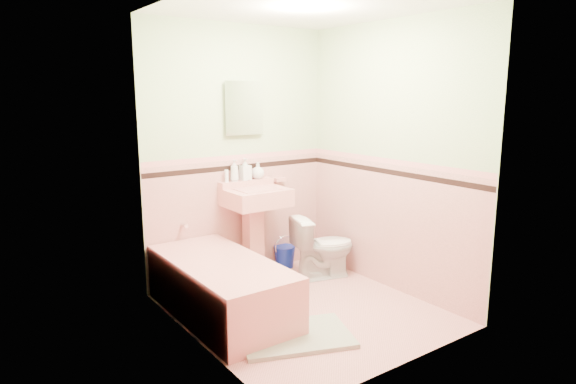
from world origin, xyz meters
TOP-DOWN VIEW (x-y plane):
  - floor at (0.00, 0.00)m, footprint 2.20×2.20m
  - ceiling at (0.00, 0.00)m, footprint 2.20×2.20m
  - wall_back at (0.00, 1.10)m, footprint 2.50×0.00m
  - wall_front at (0.00, -1.10)m, footprint 2.50×0.00m
  - wall_left at (-1.00, 0.00)m, footprint 0.00×2.50m
  - wall_right at (1.00, 0.00)m, footprint 0.00×2.50m
  - wainscot_back at (0.00, 1.09)m, footprint 2.00×0.00m
  - wainscot_front at (0.00, -1.09)m, footprint 2.00×0.00m
  - wainscot_left at (-0.99, 0.00)m, footprint 0.00×2.20m
  - wainscot_right at (0.99, 0.00)m, footprint 0.00×2.20m
  - accent_back at (0.00, 1.08)m, footprint 2.00×0.00m
  - accent_front at (0.00, -1.08)m, footprint 2.00×0.00m
  - accent_left at (-0.98, 0.00)m, footprint 0.00×2.20m
  - accent_right at (0.98, 0.00)m, footprint 0.00×2.20m
  - cap_back at (0.00, 1.08)m, footprint 2.00×0.00m
  - cap_front at (0.00, -1.08)m, footprint 2.00×0.00m
  - cap_left at (-0.98, 0.00)m, footprint 0.00×2.20m
  - cap_right at (0.98, 0.00)m, footprint 0.00×2.20m
  - bathtub at (-0.63, 0.33)m, footprint 0.70×1.50m
  - tub_faucet at (-0.63, 1.05)m, footprint 0.04×0.12m
  - sink at (0.05, 0.86)m, footprint 0.59×0.49m
  - sink_faucet at (0.05, 1.00)m, footprint 0.02×0.02m
  - medicine_cabinet at (0.05, 1.07)m, footprint 0.39×0.04m
  - soap_dish at (0.47, 1.06)m, footprint 0.12×0.07m
  - soap_bottle_left at (-0.08, 1.04)m, footprint 0.10×0.10m
  - soap_bottle_mid at (0.04, 1.04)m, footprint 0.10×0.10m
  - soap_bottle_right at (0.19, 1.04)m, footprint 0.16×0.16m
  - tube at (-0.17, 1.04)m, footprint 0.04×0.04m
  - toilet at (0.64, 0.53)m, footprint 0.70×0.50m
  - bucket at (0.49, 1.00)m, footprint 0.30×0.30m
  - bath_mat at (-0.37, -0.37)m, footprint 0.98×0.82m
  - shoe at (-0.53, -0.28)m, footprint 0.18×0.13m

SIDE VIEW (x-z plane):
  - floor at x=0.00m, z-range 0.00..0.00m
  - bath_mat at x=-0.37m, z-range 0.00..0.03m
  - shoe at x=-0.53m, z-range 0.03..0.10m
  - bucket at x=0.49m, z-range 0.00..0.23m
  - bathtub at x=-0.63m, z-range 0.00..0.45m
  - toilet at x=0.64m, z-range 0.00..0.64m
  - sink at x=0.05m, z-range 0.00..0.93m
  - wainscot_back at x=0.00m, z-range -0.40..1.60m
  - wainscot_front at x=0.00m, z-range -0.40..1.60m
  - wainscot_left at x=-0.99m, z-range -0.50..1.70m
  - wainscot_right at x=0.99m, z-range -0.50..1.70m
  - tub_faucet at x=-0.63m, z-range 0.61..0.65m
  - sink_faucet at x=0.05m, z-range 0.90..1.00m
  - soap_dish at x=0.47m, z-range 0.93..0.97m
  - tube at x=-0.17m, z-range 0.99..1.11m
  - soap_bottle_right at x=0.19m, z-range 0.99..1.16m
  - soap_bottle_left at x=-0.08m, z-range 0.99..1.20m
  - soap_bottle_mid at x=0.04m, z-range 0.99..1.21m
  - accent_left at x=-0.98m, z-range 0.02..2.22m
  - accent_right at x=0.98m, z-range 0.02..2.22m
  - accent_back at x=0.00m, z-range 0.12..2.12m
  - accent_front at x=0.00m, z-range 0.12..2.12m
  - cap_back at x=0.00m, z-range 0.22..2.22m
  - cap_front at x=0.00m, z-range 0.22..2.22m
  - cap_left at x=-0.98m, z-range 0.12..2.32m
  - cap_right at x=0.98m, z-range 0.12..2.32m
  - wall_back at x=0.00m, z-range 0.00..2.50m
  - wall_front at x=0.00m, z-range 0.00..2.50m
  - wall_left at x=-1.00m, z-range 0.00..2.50m
  - wall_right at x=1.00m, z-range 0.00..2.50m
  - medicine_cabinet at x=0.05m, z-range 1.46..1.94m
  - ceiling at x=0.00m, z-range 2.50..2.50m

